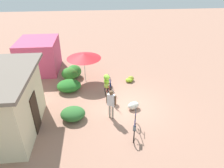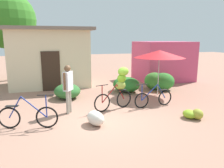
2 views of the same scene
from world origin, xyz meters
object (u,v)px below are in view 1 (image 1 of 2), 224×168
Objects in this scene: bicycle_near_pile at (107,85)px; banana_pile_on_ground at (130,79)px; building_low at (1,104)px; produce_sack at (133,106)px; shop_pink at (39,56)px; bicycle_center_loaded at (109,83)px; bicycle_leftmost at (135,127)px; market_umbrella at (84,56)px; person_vendor at (111,102)px.

banana_pile_on_ground is at bearing -41.06° from bicycle_near_pile.
produce_sack is at bearing -79.56° from building_low.
bicycle_center_loaded is (-3.18, -5.12, -0.87)m from shop_pink.
bicycle_center_loaded is (1.32, -0.21, -0.60)m from bicycle_near_pile.
bicycle_leftmost is 5.24m from banana_pile_on_ground.
bicycle_center_loaded is (3.75, -5.34, -1.28)m from building_low.
shop_pink is 4.57× the size of produce_sack.
building_low reaches higher than bicycle_leftmost.
bicycle_leftmost is at bearing 171.02° from produce_sack.
bicycle_near_pile is at bearing 170.95° from bicycle_center_loaded.
shop_pink is 6.09m from bicycle_center_loaded.
market_umbrella is (4.79, -3.72, 0.30)m from building_low.
shop_pink is 9.78m from bicycle_leftmost.
person_vendor is (-4.27, -1.46, -0.87)m from market_umbrella.
bicycle_leftmost is (-7.69, -5.99, -0.85)m from shop_pink.
shop_pink is 8.58m from produce_sack.
building_low reaches higher than market_umbrella.
building_low is 1.98× the size of market_umbrella.
person_vendor is (-6.41, -4.96, -0.15)m from shop_pink.
market_umbrella is 2.92m from bicycle_near_pile.
market_umbrella is 3.26× the size of banana_pile_on_ground.
person_vendor reaches higher than banana_pile_on_ground.
banana_pile_on_ground is (-2.50, -6.66, -1.06)m from shop_pink.
building_low is 2.90× the size of bicycle_near_pile.
market_umbrella is at bearing -37.79° from building_low.
building_low is at bearing 178.18° from shop_pink.
market_umbrella is at bearing 83.65° from banana_pile_on_ground.
bicycle_leftmost is 1.09× the size of bicycle_near_pile.
bicycle_center_loaded is at bearing -122.64° from market_umbrella.
shop_pink is 1.86× the size of bicycle_leftmost.
person_vendor is at bearing 156.56° from banana_pile_on_ground.
market_umbrella is (-2.14, -3.50, 0.71)m from shop_pink.
produce_sack is (-5.73, -6.30, -0.99)m from shop_pink.
banana_pile_on_ground is at bearing -57.16° from building_low.
shop_pink reaches higher than banana_pile_on_ground.
produce_sack is at bearing -63.12° from person_vendor.
person_vendor is at bearing 116.88° from produce_sack.
person_vendor is at bearing -142.30° from shop_pink.
bicycle_center_loaded is 2.82m from produce_sack.
banana_pile_on_ground is 3.26m from produce_sack.
produce_sack is (-1.23, -1.40, -0.72)m from bicycle_near_pile.
bicycle_near_pile is 2.22× the size of banana_pile_on_ground.
bicycle_leftmost is 1.00× the size of person_vendor.
bicycle_leftmost is at bearing -142.06° from shop_pink.
building_low reaches higher than bicycle_near_pile.
shop_pink is 4.49× the size of banana_pile_on_ground.
shop_pink is at bearing 47.43° from bicycle_near_pile.
shop_pink is at bearing 37.94° from bicycle_leftmost.
market_umbrella reaches higher than banana_pile_on_ground.
produce_sack is at bearing 173.73° from banana_pile_on_ground.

